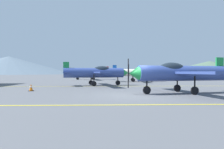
{
  "coord_description": "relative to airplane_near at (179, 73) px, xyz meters",
  "views": [
    {
      "loc": [
        -1.83,
        -13.51,
        1.55
      ],
      "look_at": [
        -0.89,
        14.0,
        1.2
      ],
      "focal_mm": 32.68,
      "sensor_mm": 36.0,
      "label": 1
    }
  ],
  "objects": [
    {
      "name": "ground_plane",
      "position": [
        -3.53,
        -1.01,
        -1.49
      ],
      "size": [
        400.0,
        400.0,
        0.0
      ],
      "primitive_type": "plane",
      "color": "#54565B"
    },
    {
      "name": "car_sedan",
      "position": [
        9.02,
        33.71,
        -0.65
      ],
      "size": [
        4.65,
        3.53,
        1.62
      ],
      "color": "white",
      "rests_on": "ground_plane"
    },
    {
      "name": "airplane_far",
      "position": [
        -0.44,
        17.73,
        0.0
      ],
      "size": [
        7.7,
        8.86,
        2.65
      ],
      "color": "silver",
      "rests_on": "ground_plane"
    },
    {
      "name": "airplane_near",
      "position": [
        0.0,
        0.0,
        0.0
      ],
      "size": [
        7.75,
        8.85,
        2.65
      ],
      "color": "#33478C",
      "rests_on": "ground_plane"
    },
    {
      "name": "hill_left",
      "position": [
        -73.4,
        132.09,
        4.8
      ],
      "size": [
        88.21,
        88.21,
        12.58
      ],
      "primitive_type": "cone",
      "color": "slate",
      "rests_on": "ground_plane"
    },
    {
      "name": "airplane_mid",
      "position": [
        -6.32,
        8.72,
        0.0
      ],
      "size": [
        7.76,
        8.84,
        2.65
      ],
      "color": "#33478C",
      "rests_on": "ground_plane"
    },
    {
      "name": "traffic_cone_front",
      "position": [
        -11.37,
        2.18,
        -1.2
      ],
      "size": [
        0.36,
        0.36,
        0.59
      ],
      "color": "black",
      "rests_on": "ground_plane"
    },
    {
      "name": "apron_line_near",
      "position": [
        -3.53,
        -5.04,
        -1.49
      ],
      "size": [
        80.0,
        0.16,
        0.01
      ],
      "primitive_type": "cube",
      "color": "yellow",
      "rests_on": "ground_plane"
    },
    {
      "name": "airplane_back",
      "position": [
        -8.3,
        26.14,
        0.0
      ],
      "size": [
        7.75,
        8.86,
        2.65
      ],
      "color": "silver",
      "rests_on": "ground_plane"
    },
    {
      "name": "apron_line_far",
      "position": [
        -3.53,
        7.49,
        -1.49
      ],
      "size": [
        80.0,
        0.16,
        0.01
      ],
      "primitive_type": "cube",
      "color": "yellow",
      "rests_on": "ground_plane"
    },
    {
      "name": "hill_centerleft",
      "position": [
        74.01,
        137.29,
        3.39
      ],
      "size": [
        83.97,
        83.97,
        9.77
      ],
      "primitive_type": "cone",
      "color": "#4C6651",
      "rests_on": "ground_plane"
    }
  ]
}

